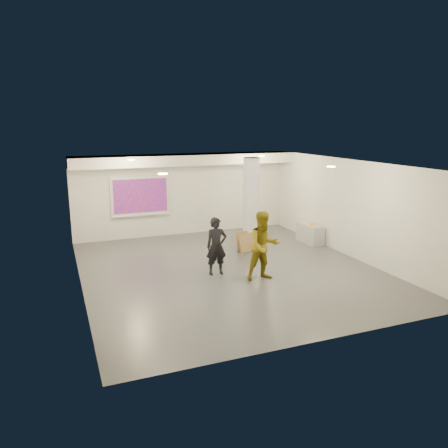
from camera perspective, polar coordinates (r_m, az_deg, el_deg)
name	(u,v)px	position (r m, az deg, el deg)	size (l,w,h in m)	color
floor	(229,270)	(12.47, 0.68, -5.99)	(8.00, 9.00, 0.01)	#3A3D42
ceiling	(229,164)	(11.84, 0.72, 7.87)	(8.00, 9.00, 0.01)	white
wall_back	(183,194)	(16.25, -5.33, 3.90)	(8.00, 0.01, 3.00)	silver
wall_front	(322,267)	(8.23, 12.71, -5.48)	(8.00, 0.01, 3.00)	silver
wall_left	(78,231)	(11.22, -18.57, -0.88)	(0.01, 9.00, 3.00)	silver
wall_right	(349,208)	(14.05, 15.99, 2.00)	(0.01, 9.00, 3.00)	silver
soffit_band	(187,159)	(15.57, -4.86, 8.40)	(8.00, 1.10, 0.36)	silver
downlight_nw	(131,160)	(13.64, -12.04, 8.19)	(0.22, 0.22, 0.02)	#FFDD89
downlight_ne	(262,156)	(15.02, 4.92, 8.84)	(0.22, 0.22, 0.02)	#FFDD89
downlight_sw	(163,174)	(9.74, -8.00, 6.51)	(0.22, 0.22, 0.02)	#FFDD89
downlight_se	(331,167)	(11.59, 13.82, 7.28)	(0.22, 0.22, 0.02)	#FFDD89
column	(251,204)	(14.28, 3.54, 2.66)	(0.52, 0.52, 3.00)	silver
projection_screen	(140,196)	(15.83, -10.86, 3.58)	(2.10, 0.13, 1.42)	silver
credenza	(310,233)	(15.46, 11.19, -1.22)	(0.47, 1.12, 0.65)	#9D9FA2
papers_stack	(313,225)	(15.26, 11.52, -0.13)	(0.21, 0.27, 0.02)	silver
postit_pad	(312,225)	(15.28, 11.47, -0.09)	(0.20, 0.28, 0.03)	#E19E08
cardboard_back	(245,241)	(14.25, 2.81, -2.20)	(0.60, 0.05, 0.65)	olive
cardboard_front	(246,243)	(14.08, 2.92, -2.49)	(0.55, 0.05, 0.60)	olive
woman	(216,246)	(11.90, -0.99, -2.92)	(0.58, 0.38, 1.59)	black
man	(264,246)	(11.51, 5.20, -2.88)	(0.90, 0.70, 1.84)	olive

